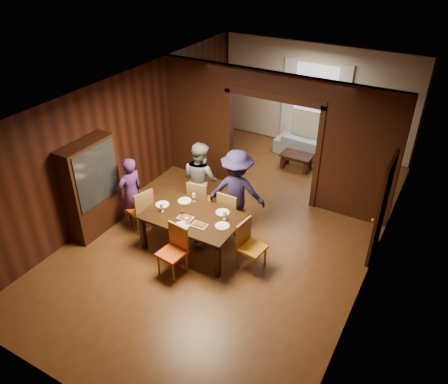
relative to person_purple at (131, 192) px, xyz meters
The scene contains 32 objects.
floor 2.36m from the person_purple, 25.78° to the left, with size 9.00×9.00×0.00m, color #552E18.
ceiling 3.08m from the person_purple, 25.78° to the left, with size 5.50×9.00×0.02m, color silver.
room_walls 3.56m from the person_purple, 54.92° to the left, with size 5.52×9.01×2.90m.
person_purple is the anchor object (origin of this frame).
person_grey 1.47m from the person_purple, 44.42° to the left, with size 0.83×0.65×1.72m, color slate.
person_navy 2.19m from the person_purple, 25.54° to the left, with size 1.16×0.67×1.79m, color #1E1940.
sofa 5.33m from the person_purple, 65.14° to the left, with size 1.97×0.77×0.58m, color #90AABD.
serving_bowl 1.63m from the person_purple, ahead, with size 0.30×0.30×0.07m, color black.
dining_table 1.60m from the person_purple, ahead, with size 1.85×1.15×0.76m, color black.
coffee_table 4.56m from the person_purple, 61.94° to the left, with size 0.80×0.50×0.40m, color black.
chair_left 0.39m from the person_purple, 14.78° to the right, with size 0.44×0.44×0.97m, color orange, non-canonical shape.
chair_right 2.83m from the person_purple, ahead, with size 0.44×0.44×0.97m, color orange, non-canonical shape.
chair_far_l 1.47m from the person_purple, 36.84° to the left, with size 0.44×0.44×0.97m, color orange, non-canonical shape.
chair_far_r 2.11m from the person_purple, 22.57° to the left, with size 0.44×0.44×0.97m, color #C45212, non-canonical shape.
chair_near 1.87m from the person_purple, 28.43° to the right, with size 0.44×0.44×0.97m, color #EA4916, non-canonical shape.
hutch 0.78m from the person_purple, 134.67° to the right, with size 0.40×1.20×2.00m, color black.
door_right 4.93m from the person_purple, 17.33° to the left, with size 0.06×0.90×2.10m, color black.
window_far 5.84m from the person_purple, 69.67° to the left, with size 1.20×0.03×1.30m, color silver.
curtain_left 5.53m from the person_purple, 76.85° to the left, with size 0.35×0.06×2.40m, color white.
curtain_right 6.05m from the person_purple, 62.84° to the left, with size 0.35×0.06×2.40m, color white.
plate_left 0.83m from the person_purple, ahead, with size 0.27×0.27×0.01m, color white.
plate_far_l 1.17m from the person_purple, 14.11° to the left, with size 0.27×0.27×0.01m, color white.
plate_far_r 2.03m from the person_purple, ahead, with size 0.27×0.27×0.01m, color silver.
plate_right 2.22m from the person_purple, ahead, with size 0.27×0.27×0.01m, color silver.
plate_near 1.62m from the person_purple, 15.25° to the right, with size 0.27×0.27×0.01m, color silver.
platter_a 1.50m from the person_purple, ahead, with size 0.30×0.20×0.04m, color gray.
platter_b 1.86m from the person_purple, ahead, with size 0.30×0.20×0.04m, color gray.
wineglass_left 0.99m from the person_purple, 13.43° to the right, with size 0.08×0.08×0.18m, color white, non-canonical shape.
wineglass_far 1.36m from the person_purple, 15.97° to the left, with size 0.08×0.08×0.18m, color white, non-canonical shape.
wineglass_right 2.16m from the person_purple, ahead, with size 0.08×0.08×0.18m, color silver, non-canonical shape.
tumbler 1.65m from the person_purple, 12.01° to the right, with size 0.07×0.07×0.14m, color silver.
condiment_jar 1.38m from the person_purple, ahead, with size 0.08×0.08×0.11m, color #4B2111, non-canonical shape.
Camera 1 is at (3.42, -6.67, 5.57)m, focal length 35.00 mm.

